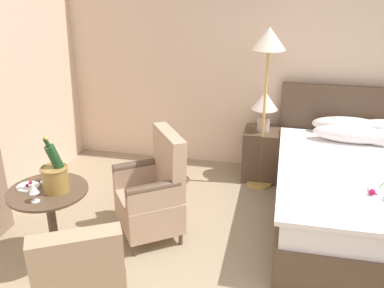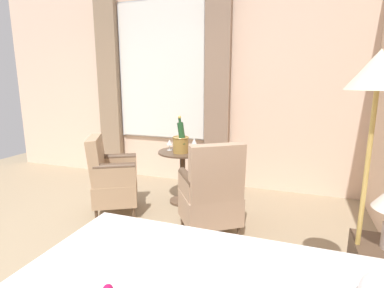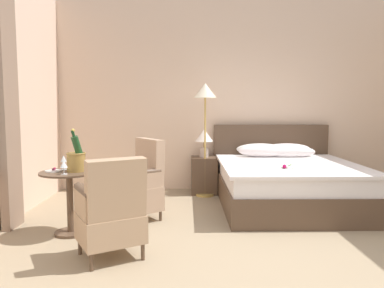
{
  "view_description": "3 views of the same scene",
  "coord_description": "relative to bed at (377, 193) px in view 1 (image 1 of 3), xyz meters",
  "views": [
    {
      "loc": [
        -0.32,
        -1.96,
        2.3
      ],
      "look_at": [
        -0.97,
        1.03,
        1.02
      ],
      "focal_mm": 40.0,
      "sensor_mm": 36.0,
      "label": 1
    },
    {
      "loc": [
        1.44,
        1.99,
        1.57
      ],
      "look_at": [
        -1.01,
        1.14,
        1.02
      ],
      "focal_mm": 28.0,
      "sensor_mm": 36.0,
      "label": 2
    },
    {
      "loc": [
        -0.77,
        -3.33,
        1.38
      ],
      "look_at": [
        -0.71,
        1.06,
        0.94
      ],
      "focal_mm": 35.0,
      "sensor_mm": 36.0,
      "label": 3
    }
  ],
  "objects": [
    {
      "name": "snack_plate",
      "position": [
        -2.83,
        -1.15,
        0.36
      ],
      "size": [
        0.17,
        0.17,
        0.04
      ],
      "color": "white",
      "rests_on": "side_table_round"
    },
    {
      "name": "wine_glass_near_bucket",
      "position": [
        -2.75,
        -1.04,
        0.46
      ],
      "size": [
        0.07,
        0.07,
        0.16
      ],
      "color": "white",
      "rests_on": "side_table_round"
    },
    {
      "name": "bedside_lamp",
      "position": [
        -1.11,
        0.78,
        0.55
      ],
      "size": [
        0.29,
        0.29,
        0.45
      ],
      "color": "#BEABA2",
      "rests_on": "nightstand"
    },
    {
      "name": "side_table_round",
      "position": [
        -2.66,
        -1.16,
        0.1
      ],
      "size": [
        0.62,
        0.62,
        0.69
      ],
      "color": "brown",
      "rests_on": "ground"
    },
    {
      "name": "armchair_facing_bed",
      "position": [
        -2.07,
        -1.85,
        0.09
      ],
      "size": [
        0.72,
        0.72,
        0.94
      ],
      "color": "brown",
      "rests_on": "ground"
    },
    {
      "name": "wall_headboard_side",
      "position": [
        -0.62,
        1.15,
        1.22
      ],
      "size": [
        5.88,
        0.12,
        3.13
      ],
      "color": "beige",
      "rests_on": "ground"
    },
    {
      "name": "floor_lamp_brass",
      "position": [
        -1.11,
        0.59,
        1.13
      ],
      "size": [
        0.34,
        0.34,
        1.74
      ],
      "color": "tan",
      "rests_on": "ground"
    },
    {
      "name": "armchair_by_window",
      "position": [
        -1.99,
        -0.59,
        0.08
      ],
      "size": [
        0.75,
        0.76,
        0.99
      ],
      "color": "brown",
      "rests_on": "ground"
    },
    {
      "name": "champagne_bucket",
      "position": [
        -2.58,
        -1.15,
        0.48
      ],
      "size": [
        0.21,
        0.21,
        0.46
      ],
      "color": "olive",
      "rests_on": "side_table_round"
    },
    {
      "name": "bed",
      "position": [
        0.0,
        0.0,
        0.0
      ],
      "size": [
        1.89,
        2.15,
        1.09
      ],
      "color": "brown",
      "rests_on": "ground"
    },
    {
      "name": "nightstand",
      "position": [
        -1.11,
        0.78,
        -0.05
      ],
      "size": [
        0.44,
        0.41,
        0.58
      ],
      "color": "brown",
      "rests_on": "ground"
    },
    {
      "name": "wine_glass_near_edge",
      "position": [
        -2.65,
        -1.34,
        0.45
      ],
      "size": [
        0.08,
        0.08,
        0.14
      ],
      "color": "white",
      "rests_on": "side_table_round"
    }
  ]
}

